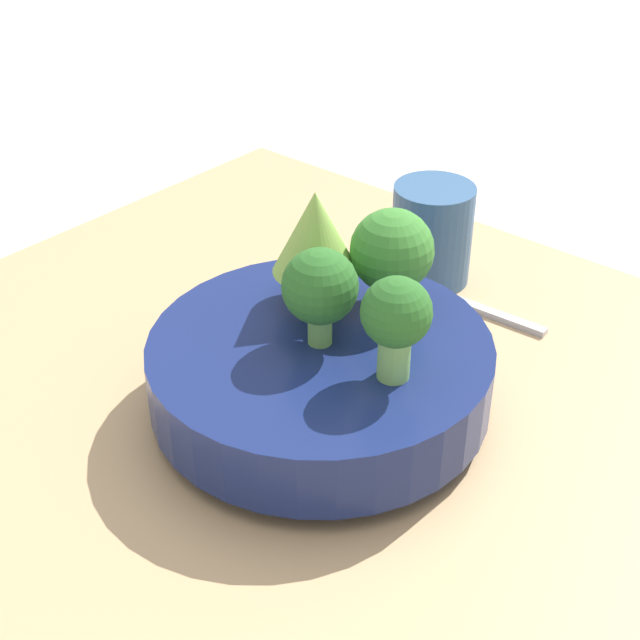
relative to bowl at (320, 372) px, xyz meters
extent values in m
plane|color=beige|center=(-0.02, -0.03, -0.08)|extent=(6.00, 6.00, 0.00)
cube|color=tan|center=(-0.02, -0.03, -0.06)|extent=(0.87, 0.66, 0.04)
cylinder|color=navy|center=(0.00, 0.00, -0.03)|extent=(0.12, 0.12, 0.01)
cylinder|color=navy|center=(0.00, 0.00, 0.00)|extent=(0.26, 0.26, 0.05)
cylinder|color=#609347|center=(-0.01, -0.08, 0.04)|extent=(0.02, 0.02, 0.03)
sphere|color=#387A2D|center=(-0.01, -0.08, 0.08)|extent=(0.07, 0.07, 0.07)
cylinder|color=#609347|center=(0.04, -0.04, 0.04)|extent=(0.03, 0.03, 0.03)
cone|color=#84AD47|center=(0.04, -0.04, 0.09)|extent=(0.07, 0.07, 0.07)
cylinder|color=#7AB256|center=(-0.07, 0.00, 0.05)|extent=(0.02, 0.02, 0.04)
sphere|color=#286023|center=(-0.07, 0.00, 0.08)|extent=(0.05, 0.05, 0.05)
cylinder|color=#6BA34C|center=(0.00, 0.00, 0.04)|extent=(0.02, 0.02, 0.03)
sphere|color=#286023|center=(0.00, 0.00, 0.08)|extent=(0.06, 0.06, 0.06)
cylinder|color=#33567F|center=(0.05, -0.23, 0.01)|extent=(0.08, 0.08, 0.10)
cube|color=#B2B2B7|center=(-0.01, -0.21, -0.04)|extent=(0.16, 0.02, 0.01)
camera|label=1|loc=(-0.36, 0.42, 0.41)|focal=50.00mm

